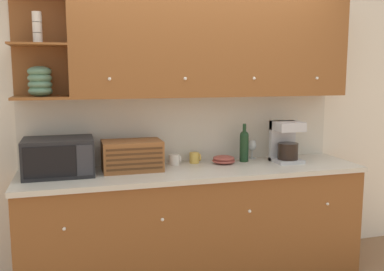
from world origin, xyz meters
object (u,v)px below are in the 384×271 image
(mug, at_px, (195,158))
(mug_blue_second, at_px, (174,160))
(bread_box, at_px, (132,156))
(wine_bottle, at_px, (244,145))
(bowl_stack_on_counter, at_px, (224,160))
(coffee_maker, at_px, (286,142))
(microwave, at_px, (59,157))
(wine_glass, at_px, (252,146))

(mug, bearing_deg, mug_blue_second, -172.07)
(bread_box, xyz_separation_m, wine_bottle, (1.01, 0.08, 0.03))
(bowl_stack_on_counter, height_order, wine_bottle, wine_bottle)
(mug, distance_m, coffee_maker, 0.82)
(microwave, height_order, wine_glass, microwave)
(bread_box, bearing_deg, coffee_maker, -1.43)
(wine_bottle, relative_size, wine_glass, 1.94)
(mug, bearing_deg, wine_glass, 4.01)
(microwave, bearing_deg, mug_blue_second, 7.20)
(mug_blue_second, distance_m, bowl_stack_on_counter, 0.43)
(wine_bottle, bearing_deg, bowl_stack_on_counter, -170.73)
(microwave, height_order, mug_blue_second, microwave)
(mug, xyz_separation_m, wine_glass, (0.56, 0.04, 0.07))
(bowl_stack_on_counter, bearing_deg, mug_blue_second, 171.56)
(coffee_maker, bearing_deg, bread_box, 178.57)
(mug_blue_second, xyz_separation_m, bowl_stack_on_counter, (0.43, -0.06, -0.01))
(mug_blue_second, xyz_separation_m, wine_bottle, (0.63, -0.03, 0.11))
(bowl_stack_on_counter, bearing_deg, mug, 159.38)
(bread_box, height_order, mug, bread_box)
(wine_bottle, height_order, coffee_maker, coffee_maker)
(microwave, xyz_separation_m, bowl_stack_on_counter, (1.37, 0.06, -0.11))
(microwave, distance_m, coffee_maker, 1.92)
(microwave, xyz_separation_m, wine_bottle, (1.57, 0.09, 0.01))
(mug_blue_second, relative_size, coffee_maker, 0.29)
(microwave, bearing_deg, bowl_stack_on_counter, 2.34)
(wine_bottle, bearing_deg, microwave, -176.76)
(wine_bottle, bearing_deg, wine_glass, 38.51)
(microwave, xyz_separation_m, mug, (1.13, 0.15, -0.10))
(bowl_stack_on_counter, bearing_deg, wine_bottle, 9.27)
(microwave, bearing_deg, bread_box, 1.02)
(bread_box, bearing_deg, mug_blue_second, 16.09)
(mug_blue_second, bearing_deg, bowl_stack_on_counter, -8.44)
(microwave, distance_m, mug_blue_second, 0.95)
(mug, bearing_deg, bread_box, -166.56)
(wine_bottle, relative_size, coffee_maker, 0.94)
(wine_glass, bearing_deg, microwave, -173.77)
(mug_blue_second, xyz_separation_m, coffee_maker, (0.98, -0.14, 0.14))
(coffee_maker, bearing_deg, mug_blue_second, 171.69)
(mug_blue_second, height_order, coffee_maker, coffee_maker)
(mug_blue_second, xyz_separation_m, wine_glass, (0.75, 0.07, 0.07))
(mug_blue_second, distance_m, mug, 0.19)
(bowl_stack_on_counter, xyz_separation_m, coffee_maker, (0.55, -0.08, 0.15))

